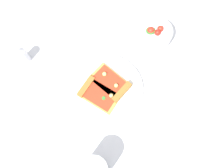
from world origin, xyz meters
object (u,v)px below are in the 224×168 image
object	(u,v)px
pizza_slice_far	(112,85)
plate	(104,90)
salad_bowl	(155,35)
pepper_shaker	(23,55)
paper_napkin	(179,88)
pizza_slice_near	(97,93)

from	to	relation	value
pizza_slice_far	plate	bearing A→B (deg)	-9.52
plate	salad_bowl	distance (m)	0.27
pepper_shaker	salad_bowl	bearing A→B (deg)	153.33
pizza_slice_far	pepper_shaker	distance (m)	0.33
salad_bowl	paper_napkin	bearing A→B (deg)	77.08
pizza_slice_near	pizza_slice_far	distance (m)	0.06
pizza_slice_near	salad_bowl	size ratio (longest dim) A/B	1.27
plate	pizza_slice_far	xyz separation A→B (m)	(-0.03, 0.01, 0.01)
pizza_slice_near	paper_napkin	distance (m)	0.29
paper_napkin	pepper_shaker	xyz separation A→B (m)	(0.38, -0.41, 0.04)
plate	salad_bowl	world-z (taller)	salad_bowl
salad_bowl	pepper_shaker	xyz separation A→B (m)	(0.42, -0.21, -0.00)
plate	pizza_slice_far	distance (m)	0.03
salad_bowl	pizza_slice_far	bearing A→B (deg)	13.64
plate	paper_napkin	size ratio (longest dim) A/B	1.69
paper_napkin	salad_bowl	bearing A→B (deg)	-102.92
pizza_slice_near	salad_bowl	world-z (taller)	salad_bowl
pizza_slice_near	pepper_shaker	xyz separation A→B (m)	(0.13, -0.26, 0.02)
pizza_slice_near	pepper_shaker	bearing A→B (deg)	-63.44
pizza_slice_near	pepper_shaker	size ratio (longest dim) A/B	1.98
pizza_slice_near	pizza_slice_far	xyz separation A→B (m)	(-0.06, 0.00, 0.00)
salad_bowl	pepper_shaker	bearing A→B (deg)	-26.67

